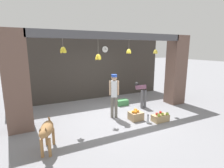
# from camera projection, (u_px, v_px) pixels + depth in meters

# --- Properties ---
(ground_plane) EXTENTS (60.00, 60.00, 0.00)m
(ground_plane) POSITION_uv_depth(u_px,v_px,m) (116.00, 116.00, 6.42)
(ground_plane) COLOR gray
(shop_back_wall) EXTENTS (7.51, 0.12, 2.98)m
(shop_back_wall) POSITION_uv_depth(u_px,v_px,m) (92.00, 68.00, 8.41)
(shop_back_wall) COLOR #38332D
(shop_back_wall) RESTS_ON ground_plane
(shop_pillar_left) EXTENTS (0.70, 0.60, 2.98)m
(shop_pillar_left) POSITION_uv_depth(u_px,v_px,m) (17.00, 82.00, 5.06)
(shop_pillar_left) COLOR brown
(shop_pillar_left) RESTS_ON ground_plane
(shop_pillar_right) EXTENTS (0.70, 0.60, 2.98)m
(shop_pillar_right) POSITION_uv_depth(u_px,v_px,m) (176.00, 70.00, 7.71)
(shop_pillar_right) COLOR brown
(shop_pillar_right) RESTS_ON ground_plane
(storefront_awning) EXTENTS (5.61, 0.29, 0.94)m
(storefront_awning) POSITION_uv_depth(u_px,v_px,m) (115.00, 37.00, 5.95)
(storefront_awning) COLOR #4C4C51
(dog) EXTENTS (0.47, 1.00, 0.78)m
(dog) POSITION_uv_depth(u_px,v_px,m) (47.00, 131.00, 4.11)
(dog) COLOR #9E7042
(dog) RESTS_ON ground_plane
(shopkeeper) EXTENTS (0.32, 0.29, 1.56)m
(shopkeeper) POSITION_uv_depth(u_px,v_px,m) (114.00, 93.00, 6.10)
(shopkeeper) COLOR #6B665B
(shopkeeper) RESTS_ON ground_plane
(worker_stooping) EXTENTS (0.29, 0.77, 1.00)m
(worker_stooping) POSITION_uv_depth(u_px,v_px,m) (141.00, 92.00, 7.33)
(worker_stooping) COLOR #56565B
(worker_stooping) RESTS_ON ground_plane
(fruit_crate_oranges) EXTENTS (0.44, 0.38, 0.37)m
(fruit_crate_oranges) POSITION_uv_depth(u_px,v_px,m) (136.00, 115.00, 6.06)
(fruit_crate_oranges) COLOR tan
(fruit_crate_oranges) RESTS_ON ground_plane
(fruit_crate_apples) EXTENTS (0.56, 0.32, 0.31)m
(fruit_crate_apples) POSITION_uv_depth(u_px,v_px,m) (161.00, 117.00, 5.95)
(fruit_crate_apples) COLOR tan
(fruit_crate_apples) RESTS_ON ground_plane
(produce_box_green) EXTENTS (0.50, 0.33, 0.24)m
(produce_box_green) POSITION_uv_depth(u_px,v_px,m) (122.00, 102.00, 7.63)
(produce_box_green) COLOR #42844C
(produce_box_green) RESTS_ON ground_plane
(water_bottle) EXTENTS (0.07, 0.07, 0.29)m
(water_bottle) POSITION_uv_depth(u_px,v_px,m) (148.00, 119.00, 5.81)
(water_bottle) COLOR silver
(water_bottle) RESTS_ON ground_plane
(wall_clock) EXTENTS (0.32, 0.03, 0.32)m
(wall_clock) POSITION_uv_depth(u_px,v_px,m) (105.00, 49.00, 8.44)
(wall_clock) COLOR black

